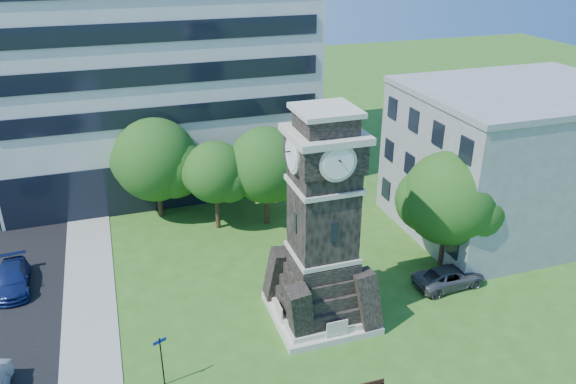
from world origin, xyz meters
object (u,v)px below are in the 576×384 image
object	(u,v)px
clock_tower	(322,234)
car_street_north	(13,279)
street_sign	(161,356)
car_east_lot	(449,277)

from	to	relation	value
clock_tower	car_street_north	world-z (taller)	clock_tower
clock_tower	street_sign	xyz separation A→B (m)	(-9.10, -2.69, -3.54)
clock_tower	street_sign	bearing A→B (deg)	-163.52
car_street_north	clock_tower	bearing A→B (deg)	-30.48
car_east_lot	car_street_north	bearing A→B (deg)	68.54
car_street_north	car_east_lot	size ratio (longest dim) A/B	1.01
car_street_north	car_east_lot	world-z (taller)	car_street_north
clock_tower	car_street_north	bearing A→B (deg)	153.54
car_east_lot	street_sign	distance (m)	17.99
car_street_north	street_sign	world-z (taller)	street_sign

